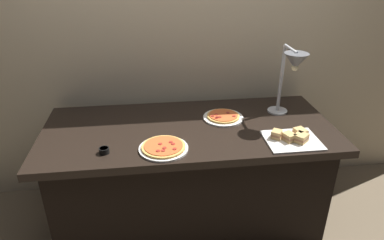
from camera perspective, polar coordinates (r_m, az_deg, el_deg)
name	(u,v)px	position (r m, az deg, el deg)	size (l,w,h in m)	color
ground_plane	(189,216)	(2.71, -0.43, -15.52)	(8.00, 8.00, 0.00)	brown
back_wall	(181,42)	(2.59, -1.87, 12.72)	(4.40, 0.04, 2.40)	#C6B593
buffet_table	(189,174)	(2.47, -0.46, -8.87)	(1.90, 0.84, 0.76)	black
heat_lamp	(292,67)	(2.29, 16.18, 8.30)	(0.15, 0.34, 0.49)	#B7BABF
pizza_plate_front	(164,148)	(2.03, -4.70, -4.53)	(0.29, 0.29, 0.03)	white
pizza_plate_center	(223,117)	(2.39, 5.14, 0.52)	(0.28, 0.28, 0.03)	white
sandwich_platter	(293,138)	(2.19, 16.19, -2.85)	(0.32, 0.27, 0.06)	white
sauce_cup_near	(104,150)	(2.05, -14.25, -4.85)	(0.06, 0.06, 0.03)	black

